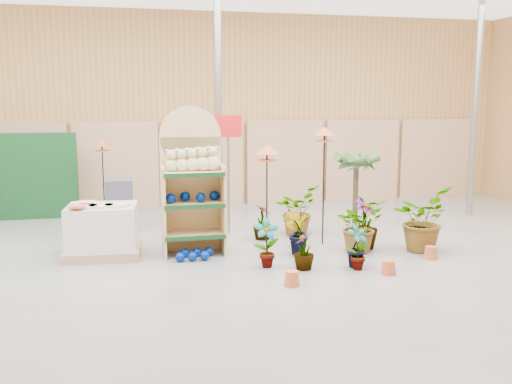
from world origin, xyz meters
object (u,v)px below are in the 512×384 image
(display_shelf, at_px, (192,186))
(bird_table_front, at_px, (267,153))
(pallet_stack, at_px, (102,231))
(potted_plant_2, at_px, (359,225))

(display_shelf, relative_size, bird_table_front, 1.33)
(pallet_stack, xyz_separation_m, potted_plant_2, (4.11, -0.63, 0.03))
(display_shelf, relative_size, potted_plant_2, 2.69)
(pallet_stack, relative_size, potted_plant_2, 1.39)
(display_shelf, bearing_deg, bird_table_front, -31.46)
(pallet_stack, bearing_deg, display_shelf, 3.11)
(display_shelf, xyz_separation_m, potted_plant_2, (2.67, -0.61, -0.65))
(bird_table_front, bearing_deg, potted_plant_2, 1.83)
(pallet_stack, bearing_deg, bird_table_front, -11.07)
(display_shelf, relative_size, pallet_stack, 1.94)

